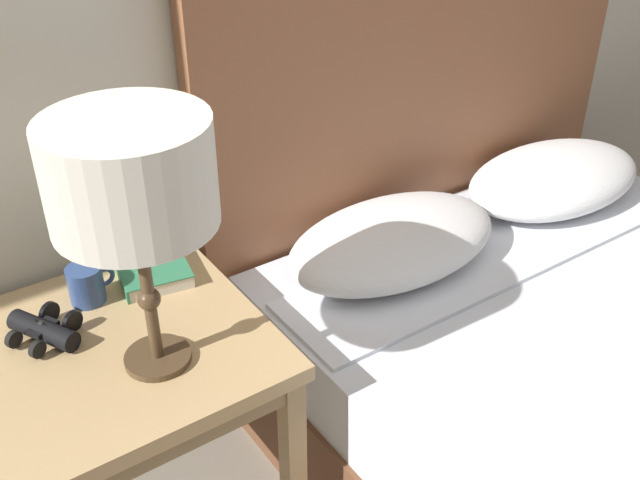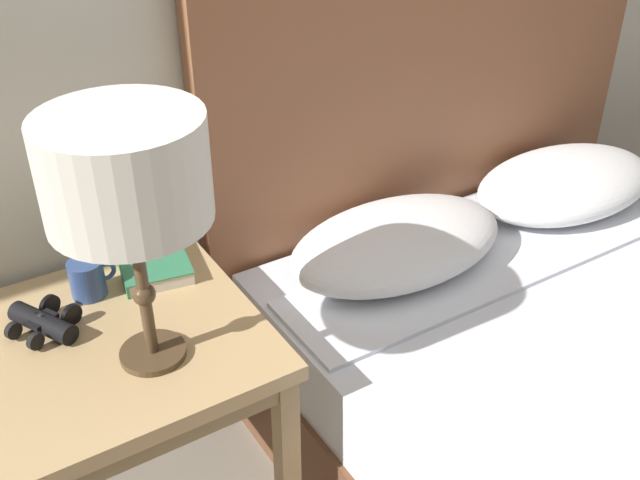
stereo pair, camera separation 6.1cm
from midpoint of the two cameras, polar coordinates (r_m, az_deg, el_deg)
name	(u,v)px [view 1 (the left image)]	position (r m, az deg, el deg)	size (l,w,h in m)	color
nightstand	(122,371)	(1.64, -15.94, -9.61)	(0.58, 0.58, 0.61)	tan
bed	(624,399)	(1.98, 21.32, -11.21)	(1.49, 1.82, 1.34)	brown
table_lamp	(131,178)	(1.30, -15.55, 4.53)	(0.29, 0.29, 0.50)	#4C3823
book_on_nightstand	(151,269)	(1.75, -13.75, -2.14)	(0.18, 0.21, 0.03)	silver
binoculars_pair	(44,330)	(1.62, -21.30, -6.42)	(0.16, 0.16, 0.05)	black
coffee_mug	(87,284)	(1.69, -18.35, -3.23)	(0.10, 0.08, 0.08)	#334C84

